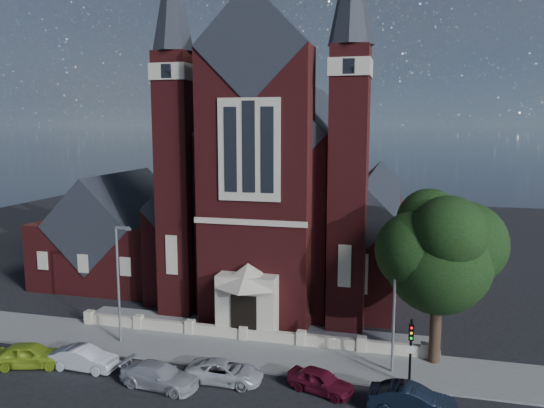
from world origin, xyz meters
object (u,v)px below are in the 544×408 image
(street_lamp_left, at_px, (119,278))
(car_silver_a, at_px, (84,358))
(church, at_px, (294,193))
(car_white_suv, at_px, (225,372))
(car_silver_b, at_px, (159,376))
(traffic_signal, at_px, (411,344))
(car_navy, at_px, (412,400))
(street_lamp_right, at_px, (396,299))
(parish_hall, at_px, (120,237))
(car_lime_van, at_px, (30,355))
(street_tree, at_px, (441,255))
(car_dark_red, at_px, (321,381))

(street_lamp_left, distance_m, car_silver_a, 5.64)
(church, xyz_separation_m, car_white_suv, (0.70, -22.42, -7.56))
(church, xyz_separation_m, car_silver_b, (-2.70, -23.91, -7.51))
(street_lamp_left, relative_size, traffic_signal, 2.02)
(car_silver_b, xyz_separation_m, car_navy, (13.82, 0.60, 0.06))
(car_silver_a, relative_size, car_white_suv, 0.93)
(street_lamp_right, bearing_deg, church, 118.04)
(parish_hall, bearing_deg, car_lime_van, -76.52)
(street_lamp_left, bearing_deg, car_white_suv, -22.02)
(parish_hall, relative_size, street_lamp_left, 1.51)
(traffic_signal, xyz_separation_m, car_lime_van, (-22.56, -2.96, -1.84))
(traffic_signal, distance_m, car_silver_a, 19.35)
(street_tree, xyz_separation_m, traffic_signal, (-1.60, -3.28, -4.38))
(street_lamp_left, distance_m, traffic_signal, 19.08)
(car_lime_van, relative_size, car_white_suv, 0.98)
(parish_hall, distance_m, street_lamp_right, 29.62)
(car_silver_a, bearing_deg, car_dark_red, -86.29)
(car_white_suv, bearing_deg, traffic_signal, -79.12)
(car_lime_van, distance_m, car_silver_b, 8.87)
(traffic_signal, bearing_deg, car_silver_a, -172.57)
(street_lamp_left, relative_size, car_navy, 1.83)
(street_lamp_right, distance_m, car_navy, 5.92)
(car_silver_b, xyz_separation_m, car_white_suv, (3.39, 1.49, -0.05))
(parish_hall, relative_size, car_navy, 2.75)
(street_lamp_left, bearing_deg, car_navy, -12.92)
(parish_hall, relative_size, street_tree, 1.14)
(traffic_signal, bearing_deg, street_tree, 64.05)
(street_lamp_right, xyz_separation_m, traffic_signal, (0.91, -1.57, -2.02))
(car_silver_b, distance_m, car_navy, 13.83)
(car_silver_a, relative_size, car_silver_b, 0.90)
(street_lamp_right, xyz_separation_m, car_lime_van, (-21.65, -4.53, -3.85))
(street_lamp_right, xyz_separation_m, car_silver_a, (-18.19, -4.06, -3.91))
(church, xyz_separation_m, parish_hall, (-16.00, -4.94, -4.17))
(parish_hall, height_order, car_silver_b, parish_hall)
(street_tree, height_order, car_silver_a, street_tree)
(car_silver_a, bearing_deg, car_silver_b, -98.90)
(parish_hall, height_order, street_lamp_right, parish_hall)
(street_lamp_left, distance_m, street_lamp_right, 18.00)
(church, height_order, car_white_suv, church)
(street_lamp_right, height_order, car_navy, street_lamp_right)
(car_lime_van, bearing_deg, traffic_signal, -99.62)
(car_silver_b, relative_size, car_white_suv, 1.04)
(street_lamp_right, height_order, car_dark_red, street_lamp_right)
(street_lamp_left, distance_m, car_silver_b, 8.20)
(car_silver_a, bearing_deg, traffic_signal, -81.98)
(car_lime_van, bearing_deg, car_silver_a, -99.39)
(street_lamp_right, distance_m, car_silver_b, 14.27)
(parish_hall, distance_m, car_silver_b, 23.41)
(traffic_signal, height_order, car_white_suv, traffic_signal)
(car_white_suv, relative_size, car_navy, 1.01)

